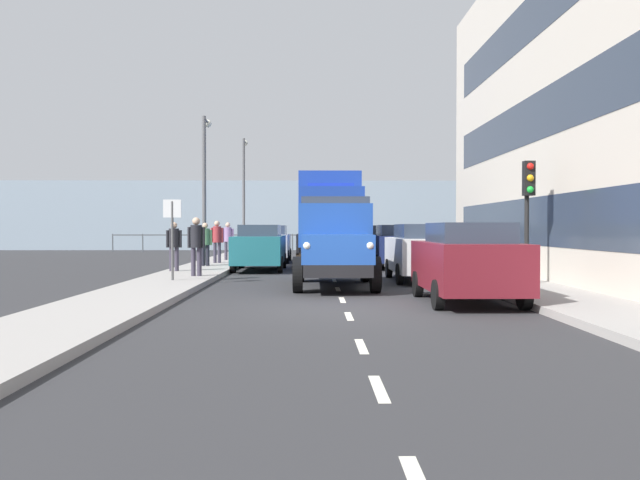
# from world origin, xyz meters

# --- Properties ---
(ground_plane) EXTENTS (80.00, 80.00, 0.00)m
(ground_plane) POSITION_xyz_m (0.00, -9.87, 0.00)
(ground_plane) COLOR #2D2D30
(sidewalk_left) EXTENTS (2.18, 41.84, 0.15)m
(sidewalk_left) POSITION_xyz_m (-4.69, -9.87, 0.07)
(sidewalk_left) COLOR #9E9993
(sidewalk_left) RESTS_ON ground_plane
(sidewalk_right) EXTENTS (2.18, 41.84, 0.15)m
(sidewalk_right) POSITION_xyz_m (4.69, -9.87, 0.07)
(sidewalk_right) COLOR #9E9993
(sidewalk_right) RESTS_ON ground_plane
(road_centreline_markings) EXTENTS (0.12, 37.09, 0.01)m
(road_centreline_markings) POSITION_xyz_m (0.00, -8.92, 0.00)
(road_centreline_markings) COLOR silver
(road_centreline_markings) RESTS_ON ground_plane
(sea_horizon) EXTENTS (80.00, 0.80, 5.00)m
(sea_horizon) POSITION_xyz_m (0.00, -33.79, 2.50)
(sea_horizon) COLOR #8C9EAD
(sea_horizon) RESTS_ON ground_plane
(seawall_railing) EXTENTS (28.08, 0.08, 1.20)m
(seawall_railing) POSITION_xyz_m (-0.00, -30.19, 0.92)
(seawall_railing) COLOR #4C5156
(seawall_railing) RESTS_ON ground_plane
(truck_vintage_blue) EXTENTS (2.17, 5.64, 2.43)m
(truck_vintage_blue) POSITION_xyz_m (0.06, -4.30, 1.18)
(truck_vintage_blue) COLOR black
(truck_vintage_blue) RESTS_ON ground_plane
(lorry_cargo_blue) EXTENTS (2.58, 8.20, 3.87)m
(lorry_cargo_blue) POSITION_xyz_m (-0.04, -14.34, 2.08)
(lorry_cargo_blue) COLOR #193899
(lorry_cargo_blue) RESTS_ON ground_plane
(car_maroon_kerbside_near) EXTENTS (1.88, 3.91, 1.72)m
(car_maroon_kerbside_near) POSITION_xyz_m (-2.65, -0.77, 0.89)
(car_maroon_kerbside_near) COLOR maroon
(car_maroon_kerbside_near) RESTS_ON ground_plane
(car_white_kerbside_1) EXTENTS (1.85, 4.23, 1.72)m
(car_white_kerbside_1) POSITION_xyz_m (-2.65, -6.52, 0.90)
(car_white_kerbside_1) COLOR white
(car_white_kerbside_1) RESTS_ON ground_plane
(car_navy_kerbside_2) EXTENTS (1.79, 4.09, 1.72)m
(car_navy_kerbside_2) POSITION_xyz_m (-2.65, -12.53, 0.89)
(car_navy_kerbside_2) COLOR navy
(car_navy_kerbside_2) RESTS_ON ground_plane
(car_black_kerbside_3) EXTENTS (1.86, 3.83, 1.72)m
(car_black_kerbside_3) POSITION_xyz_m (-2.65, -18.18, 0.89)
(car_black_kerbside_3) COLOR black
(car_black_kerbside_3) RESTS_ON ground_plane
(car_teal_oppositeside_0) EXTENTS (1.86, 4.61, 1.72)m
(car_teal_oppositeside_0) POSITION_xyz_m (2.65, -11.39, 0.90)
(car_teal_oppositeside_0) COLOR #1E6670
(car_teal_oppositeside_0) RESTS_ON ground_plane
(car_silver_oppositeside_1) EXTENTS (1.89, 4.39, 1.72)m
(car_silver_oppositeside_1) POSITION_xyz_m (2.65, -17.19, 0.90)
(car_silver_oppositeside_1) COLOR #B7BABF
(car_silver_oppositeside_1) RESTS_ON ground_plane
(pedestrian_by_lamp) EXTENTS (0.53, 0.34, 1.78)m
(pedestrian_by_lamp) POSITION_xyz_m (4.19, -6.58, 1.20)
(pedestrian_by_lamp) COLOR #383342
(pedestrian_by_lamp) RESTS_ON sidewalk_right
(pedestrian_couple_b) EXTENTS (0.53, 0.34, 1.65)m
(pedestrian_couple_b) POSITION_xyz_m (5.34, -8.81, 1.12)
(pedestrian_couple_b) COLOR #383342
(pedestrian_couple_b) RESTS_ON sidewalk_right
(pedestrian_strolling) EXTENTS (0.53, 0.34, 1.65)m
(pedestrian_strolling) POSITION_xyz_m (4.77, -11.74, 1.12)
(pedestrian_strolling) COLOR black
(pedestrian_strolling) RESTS_ON sidewalk_right
(pedestrian_in_dark_coat) EXTENTS (0.53, 0.34, 1.75)m
(pedestrian_in_dark_coat) POSITION_xyz_m (4.63, -13.89, 1.18)
(pedestrian_in_dark_coat) COLOR #383342
(pedestrian_in_dark_coat) RESTS_ON sidewalk_right
(pedestrian_couple_a) EXTENTS (0.53, 0.34, 1.70)m
(pedestrian_couple_a) POSITION_xyz_m (4.50, -16.29, 1.15)
(pedestrian_couple_a) COLOR #383342
(pedestrian_couple_a) RESTS_ON sidewalk_right
(traffic_light_near) EXTENTS (0.28, 0.41, 3.20)m
(traffic_light_near) POSITION_xyz_m (-4.97, -3.77, 2.47)
(traffic_light_near) COLOR black
(traffic_light_near) RESTS_ON sidewalk_left
(lamp_post_promenade) EXTENTS (0.32, 1.14, 5.81)m
(lamp_post_promenade) POSITION_xyz_m (4.88, -12.35, 3.66)
(lamp_post_promenade) COLOR #59595B
(lamp_post_promenade) RESTS_ON sidewalk_right
(lamp_post_far) EXTENTS (0.32, 1.14, 6.65)m
(lamp_post_far) POSITION_xyz_m (4.66, -24.76, 4.10)
(lamp_post_far) COLOR #59595B
(lamp_post_far) RESTS_ON sidewalk_right
(street_sign) EXTENTS (0.50, 0.07, 2.25)m
(street_sign) POSITION_xyz_m (4.58, -5.04, 1.68)
(street_sign) COLOR #4C4C4C
(street_sign) RESTS_ON sidewalk_right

